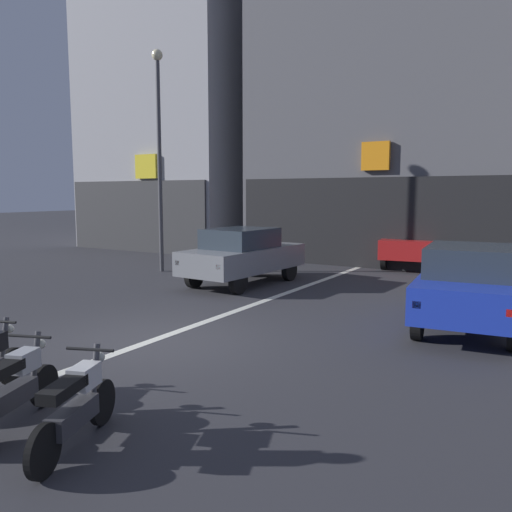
% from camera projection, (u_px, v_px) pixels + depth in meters
% --- Properties ---
extents(ground_plane, '(120.00, 120.00, 0.00)m').
position_uv_depth(ground_plane, '(151.00, 341.00, 9.20)').
color(ground_plane, '#333338').
extents(lane_centre_line, '(0.20, 18.00, 0.01)m').
position_uv_depth(lane_centre_line, '(299.00, 288.00, 14.30)').
color(lane_centre_line, silver).
rests_on(lane_centre_line, ground).
extents(building_corner_left, '(8.27, 8.55, 18.20)m').
position_uv_depth(building_corner_left, '(191.00, 66.00, 25.98)').
color(building_corner_left, '#9E9EA3').
rests_on(building_corner_left, ground).
extents(building_mid_block, '(10.25, 7.84, 13.99)m').
position_uv_depth(building_mid_block, '(400.00, 86.00, 20.75)').
color(building_mid_block, '#56565B').
rests_on(building_mid_block, ground).
extents(car_grey_crossing_near, '(2.02, 4.20, 1.64)m').
position_uv_depth(car_grey_crossing_near, '(243.00, 254.00, 14.87)').
color(car_grey_crossing_near, black).
rests_on(car_grey_crossing_near, ground).
extents(car_blue_parked_kerbside, '(2.15, 4.25, 1.64)m').
position_uv_depth(car_blue_parked_kerbside, '(469.00, 284.00, 9.99)').
color(car_blue_parked_kerbside, black).
rests_on(car_blue_parked_kerbside, ground).
extents(car_red_down_street, '(2.30, 4.30, 1.64)m').
position_uv_depth(car_red_down_street, '(412.00, 242.00, 18.68)').
color(car_red_down_street, black).
rests_on(car_red_down_street, ground).
extents(street_lamp, '(0.36, 0.36, 7.29)m').
position_uv_depth(street_lamp, '(159.00, 140.00, 16.94)').
color(street_lamp, '#47474C').
rests_on(street_lamp, ground).
extents(motorcycle_silver_row_left_mid, '(0.70, 1.59, 0.98)m').
position_uv_depth(motorcycle_silver_row_left_mid, '(14.00, 387.00, 5.82)').
color(motorcycle_silver_row_left_mid, black).
rests_on(motorcycle_silver_row_left_mid, ground).
extents(motorcycle_white_row_centre, '(0.71, 1.59, 0.98)m').
position_uv_depth(motorcycle_white_row_centre, '(76.00, 405.00, 5.31)').
color(motorcycle_white_row_centre, black).
rests_on(motorcycle_white_row_centre, ground).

